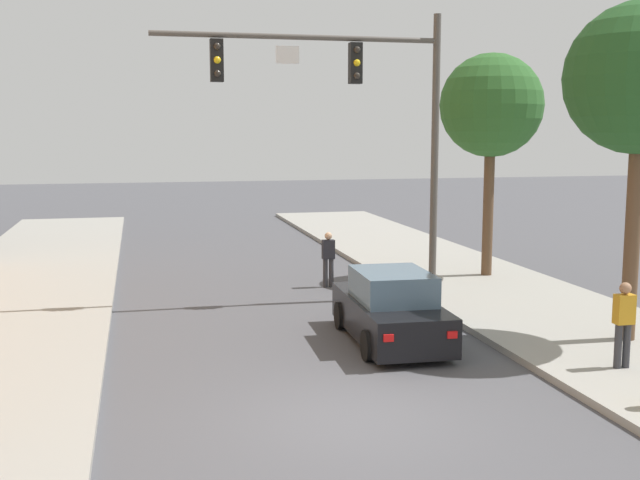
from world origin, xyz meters
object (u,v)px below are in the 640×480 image
(pedestrian_sidewalk_right_walker, at_px, (624,321))
(street_tree_second, at_px, (491,107))
(pedestrian_crossing_road, at_px, (328,257))
(car_lead_black, at_px, (391,310))
(traffic_signal_mast, at_px, (357,100))

(pedestrian_sidewalk_right_walker, distance_m, street_tree_second, 10.52)
(pedestrian_sidewalk_right_walker, bearing_deg, street_tree_second, 79.87)
(pedestrian_crossing_road, bearing_deg, car_lead_black, -91.23)
(pedestrian_crossing_road, bearing_deg, street_tree_second, 0.43)
(car_lead_black, distance_m, pedestrian_sidewalk_right_walker, 4.77)
(traffic_signal_mast, bearing_deg, pedestrian_sidewalk_right_walker, -67.09)
(traffic_signal_mast, relative_size, car_lead_black, 1.76)
(car_lead_black, bearing_deg, street_tree_second, 50.26)
(car_lead_black, relative_size, pedestrian_sidewalk_right_walker, 2.62)
(traffic_signal_mast, height_order, pedestrian_crossing_road, traffic_signal_mast)
(car_lead_black, relative_size, pedestrian_crossing_road, 2.62)
(car_lead_black, height_order, pedestrian_sidewalk_right_walker, pedestrian_sidewalk_right_walker)
(pedestrian_crossing_road, distance_m, street_tree_second, 6.71)
(traffic_signal_mast, xyz_separation_m, car_lead_black, (-0.40, -4.15, -4.67))
(car_lead_black, height_order, pedestrian_crossing_road, pedestrian_crossing_road)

